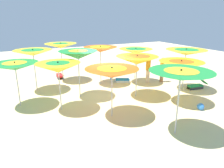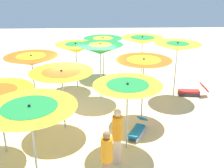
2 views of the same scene
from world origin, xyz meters
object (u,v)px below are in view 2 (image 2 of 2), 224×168
lounger_1 (191,91)px  beach_umbrella_9 (103,41)px  beachgoer_0 (117,136)px  beach_umbrella_10 (142,40)px  lounger_2 (138,130)px  beach_umbrella_2 (30,113)px  beach_umbrella_3 (32,60)px  beach_umbrella_7 (100,49)px  beach_umbrella_6 (76,48)px  beach_umbrella_8 (144,64)px  beachgoer_1 (107,157)px  beach_umbrella_11 (177,47)px  beach_umbrella_5 (128,89)px  beach_umbrella_4 (62,77)px

lounger_1 → beach_umbrella_9: bearing=-29.2°
lounger_1 → beachgoer_0: beachgoer_0 is taller
beach_umbrella_10 → lounger_2: (-0.81, -5.10, -1.99)m
beach_umbrella_2 → lounger_2: 4.29m
beach_umbrella_3 → beach_umbrella_7: beach_umbrella_7 is taller
beach_umbrella_6 → beach_umbrella_7: 1.75m
beach_umbrella_8 → beachgoer_1: beach_umbrella_8 is taller
beach_umbrella_11 → beach_umbrella_5: bearing=-122.1°
beach_umbrella_3 → lounger_1: 7.21m
beach_umbrella_10 → lounger_1: size_ratio=1.75×
beach_umbrella_4 → beach_umbrella_10: 5.67m
beach_umbrella_2 → beachgoer_1: 2.24m
beach_umbrella_3 → beach_umbrella_11: bearing=4.6°
beach_umbrella_2 → beach_umbrella_4: size_ratio=1.08×
beach_umbrella_5 → beach_umbrella_7: 4.05m
beach_umbrella_2 → lounger_1: bearing=44.8°
beach_umbrella_9 → beach_umbrella_2: bearing=-101.6°
beach_umbrella_4 → beach_umbrella_8: beach_umbrella_8 is taller
beach_umbrella_3 → beach_umbrella_5: (3.63, -3.51, 0.12)m
beach_umbrella_8 → beach_umbrella_9: 5.07m
beach_umbrella_6 → lounger_2: 5.42m
lounger_2 → beach_umbrella_9: bearing=-142.9°
beach_umbrella_2 → beach_umbrella_10: bearing=64.0°
beach_umbrella_9 → lounger_1: beach_umbrella_9 is taller
beach_umbrella_9 → beachgoer_1: bearing=-89.9°
beach_umbrella_3 → beach_umbrella_9: size_ratio=1.01×
beachgoer_1 → beach_umbrella_3: bearing=51.5°
beach_umbrella_11 → beachgoer_1: size_ratio=1.57×
beach_umbrella_5 → lounger_1: size_ratio=1.63×
beach_umbrella_11 → beachgoer_1: bearing=-119.4°
beach_umbrella_3 → beachgoer_0: 5.48m
lounger_1 → beachgoer_1: size_ratio=0.86×
beach_umbrella_6 → lounger_2: bearing=-61.8°
beach_umbrella_3 → lounger_1: (6.99, 0.53, -1.71)m
beach_umbrella_7 → beachgoer_0: beach_umbrella_7 is taller
beach_umbrella_5 → beach_umbrella_11: (2.52, 4.00, 0.27)m
beach_umbrella_3 → beach_umbrella_9: 4.50m
beach_umbrella_3 → lounger_2: 5.22m
beach_umbrella_7 → beach_umbrella_10: beach_umbrella_7 is taller
beach_umbrella_8 → beach_umbrella_3: bearing=161.6°
beachgoer_0 → beach_umbrella_6: bearing=-58.9°
beach_umbrella_9 → beach_umbrella_8: bearing=-73.5°
beach_umbrella_2 → beachgoer_1: (1.78, 0.08, -1.36)m
lounger_2 → beachgoer_1: 2.71m
beach_umbrella_6 → beach_umbrella_8: 4.23m
beach_umbrella_6 → beachgoer_0: 6.32m
beach_umbrella_2 → lounger_2: bearing=40.5°
beach_umbrella_3 → beach_umbrella_10: size_ratio=0.91×
beach_umbrella_4 → beach_umbrella_6: size_ratio=1.00×
beach_umbrella_3 → beach_umbrella_6: bearing=46.4°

